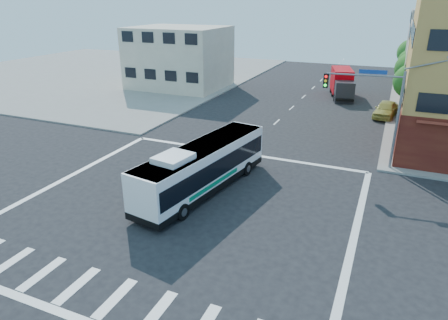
% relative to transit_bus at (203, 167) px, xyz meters
% --- Properties ---
extents(ground, '(120.00, 120.00, 0.00)m').
position_rel_transit_bus_xyz_m(ground, '(0.02, -2.37, -1.64)').
color(ground, black).
rests_on(ground, ground).
extents(sidewalk_nw, '(50.00, 50.00, 0.15)m').
position_rel_transit_bus_xyz_m(sidewalk_nw, '(-34.98, 32.63, -1.56)').
color(sidewalk_nw, gray).
rests_on(sidewalk_nw, ground).
extents(building_west, '(12.06, 10.06, 8.00)m').
position_rel_transit_bus_xyz_m(building_west, '(-17.00, 27.61, 2.37)').
color(building_west, beige).
rests_on(building_west, ground).
extents(signal_mast_ne, '(7.91, 1.13, 8.07)m').
position_rel_transit_bus_xyz_m(signal_mast_ne, '(9.09, 8.24, 3.35)').
color(signal_mast_ne, slate).
rests_on(signal_mast_ne, ground).
extents(street_tree_a, '(3.60, 3.60, 5.53)m').
position_rel_transit_bus_xyz_m(street_tree_a, '(11.92, 25.55, 1.95)').
color(street_tree_a, '#372314').
rests_on(street_tree_a, ground).
extents(street_tree_b, '(3.80, 3.80, 5.79)m').
position_rel_transit_bus_xyz_m(street_tree_b, '(11.92, 33.55, 2.12)').
color(street_tree_b, '#372314').
rests_on(street_tree_b, ground).
extents(street_tree_c, '(3.40, 3.40, 5.29)m').
position_rel_transit_bus_xyz_m(street_tree_c, '(11.92, 41.55, 1.82)').
color(street_tree_c, '#372314').
rests_on(street_tree_c, ground).
extents(street_tree_d, '(4.00, 4.00, 6.03)m').
position_rel_transit_bus_xyz_m(street_tree_d, '(11.92, 49.55, 2.24)').
color(street_tree_d, '#372314').
rests_on(street_tree_d, ground).
extents(transit_bus, '(4.23, 11.54, 3.34)m').
position_rel_transit_bus_xyz_m(transit_bus, '(0.00, 0.00, 0.00)').
color(transit_bus, black).
rests_on(transit_bus, ground).
extents(box_truck, '(3.88, 7.75, 3.35)m').
position_rel_transit_bus_xyz_m(box_truck, '(4.29, 30.33, -0.01)').
color(box_truck, '#232328').
rests_on(box_truck, ground).
extents(parked_car, '(2.58, 5.05, 1.65)m').
position_rel_transit_bus_xyz_m(parked_car, '(9.82, 22.83, -0.81)').
color(parked_car, '#B7B04A').
rests_on(parked_car, ground).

